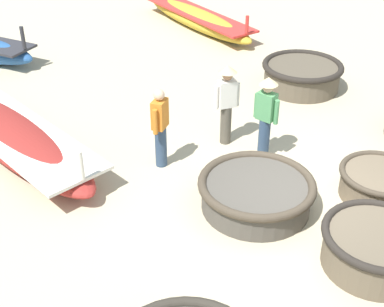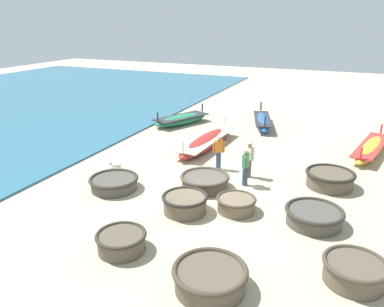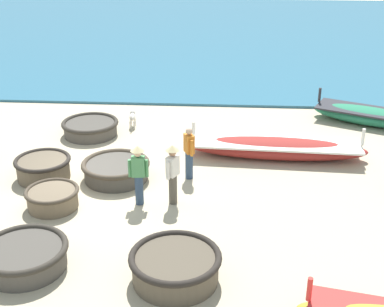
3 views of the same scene
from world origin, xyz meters
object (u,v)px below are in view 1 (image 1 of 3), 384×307
object	(u,v)px
coracle_front_right	(302,75)
long_boat_blue_hull	(10,134)
long_boat_white_hull	(198,18)
fisherman_standing_left	(160,126)
coracle_nearest	(376,247)
coracle_weathered	(379,182)
coracle_center	(256,193)
fisherman_crouching	(266,113)
fisherman_by_coracle	(227,100)

from	to	relation	value
coracle_front_right	long_boat_blue_hull	world-z (taller)	long_boat_blue_hull
long_boat_white_hull	fisherman_standing_left	size ratio (longest dim) A/B	3.36
coracle_nearest	coracle_weathered	size ratio (longest dim) A/B	1.15
coracle_front_right	long_boat_blue_hull	size ratio (longest dim) A/B	0.34
coracle_nearest	long_boat_white_hull	distance (m)	10.96
coracle_front_right	coracle_center	distance (m)	5.03
coracle_nearest	long_boat_white_hull	bearing A→B (deg)	56.81
coracle_center	fisherman_crouching	bearing A→B (deg)	33.03
long_boat_blue_hull	coracle_front_right	bearing A→B (deg)	-21.99
coracle_weathered	fisherman_standing_left	distance (m)	3.97
coracle_center	long_boat_white_hull	world-z (taller)	long_boat_white_hull
coracle_front_right	fisherman_standing_left	size ratio (longest dim) A/B	1.24
coracle_weathered	long_boat_blue_hull	distance (m)	7.02
coracle_front_right	fisherman_by_coracle	distance (m)	3.33
coracle_center	long_boat_blue_hull	world-z (taller)	long_boat_blue_hull
fisherman_by_coracle	coracle_front_right	bearing A→B (deg)	6.44
coracle_weathered	fisherman_crouching	world-z (taller)	fisherman_crouching
coracle_weathered	fisherman_standing_left	size ratio (longest dim) A/B	0.90
fisherman_crouching	coracle_front_right	bearing A→B (deg)	21.56
fisherman_standing_left	fisherman_by_coracle	bearing A→B (deg)	-12.27
long_boat_blue_hull	fisherman_crouching	world-z (taller)	fisherman_crouching
fisherman_by_coracle	fisherman_crouching	world-z (taller)	same
fisherman_standing_left	coracle_center	bearing A→B (deg)	-84.86
long_boat_white_hull	long_boat_blue_hull	bearing A→B (deg)	-163.50
coracle_center	fisherman_standing_left	size ratio (longest dim) A/B	1.25
fisherman_by_coracle	fisherman_crouching	xyz separation A→B (m)	(0.10, -0.88, 0.00)
fisherman_by_coracle	long_boat_blue_hull	bearing A→B (deg)	136.68
fisherman_crouching	long_boat_blue_hull	bearing A→B (deg)	130.05
coracle_nearest	coracle_weathered	distance (m)	1.80
coracle_front_right	fisherman_by_coracle	size ratio (longest dim) A/B	1.17
coracle_front_right	long_boat_white_hull	bearing A→B (deg)	72.53
coracle_nearest	coracle_front_right	bearing A→B (deg)	43.69
coracle_center	fisherman_crouching	xyz separation A→B (m)	(1.39, 0.90, 0.65)
fisherman_standing_left	coracle_nearest	bearing A→B (deg)	-86.13
coracle_nearest	long_boat_blue_hull	size ratio (longest dim) A/B	0.28
coracle_nearest	coracle_front_right	distance (m)	6.16
fisherman_crouching	fisherman_standing_left	world-z (taller)	fisherman_crouching
fisherman_standing_left	fisherman_crouching	bearing A→B (deg)	-37.38
coracle_weathered	fisherman_by_coracle	world-z (taller)	fisherman_by_coracle
coracle_weathered	long_boat_blue_hull	bearing A→B (deg)	120.37
coracle_center	long_boat_blue_hull	xyz separation A→B (m)	(-1.83, 4.72, 0.01)
coracle_nearest	long_boat_white_hull	xyz separation A→B (m)	(6.00, 9.17, -0.05)
coracle_weathered	fisherman_standing_left	world-z (taller)	fisherman_standing_left
coracle_nearest	long_boat_white_hull	size ratio (longest dim) A/B	0.31
coracle_front_right	fisherman_by_coracle	bearing A→B (deg)	-173.56
fisherman_crouching	long_boat_white_hull	bearing A→B (deg)	52.65
coracle_weathered	fisherman_by_coracle	xyz separation A→B (m)	(-0.43, 3.12, 0.67)
coracle_nearest	coracle_front_right	world-z (taller)	coracle_front_right
coracle_weathered	coracle_nearest	bearing A→B (deg)	-154.70
coracle_weathered	long_boat_blue_hull	world-z (taller)	long_boat_blue_hull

